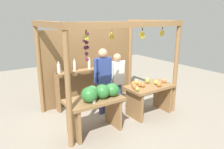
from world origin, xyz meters
name	(u,v)px	position (x,y,z in m)	size (l,w,h in m)	color
ground_plane	(108,111)	(0.00, 0.00, 0.00)	(12.00, 12.00, 0.00)	gray
market_stall	(99,58)	(0.00, 0.39, 1.32)	(2.88, 1.88, 2.24)	olive
fruit_counter_left	(97,100)	(-0.71, -0.69, 0.70)	(1.18, 0.64, 1.04)	olive
fruit_counter_right	(149,93)	(0.75, -0.66, 0.55)	(1.16, 0.64, 0.88)	olive
bottle_shelf_unit	(89,77)	(-0.16, 0.66, 0.77)	(1.85, 0.22, 1.32)	olive
vendor_man	(103,76)	(-0.15, -0.02, 0.97)	(0.48, 0.22, 1.61)	navy
vendor_woman	(117,77)	(0.27, -0.01, 0.86)	(0.48, 0.20, 1.46)	#2B5778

